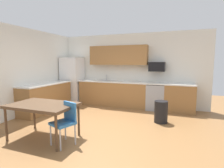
{
  "coord_description": "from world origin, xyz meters",
  "views": [
    {
      "loc": [
        1.87,
        -3.93,
        1.66
      ],
      "look_at": [
        0.0,
        1.0,
        1.0
      ],
      "focal_mm": 28.51,
      "sensor_mm": 36.0,
      "label": 1
    }
  ],
  "objects_px": {
    "chair_near_table": "(66,120)",
    "trash_bin": "(161,112)",
    "oven_range": "(156,97)",
    "dining_table": "(43,107)",
    "microwave": "(157,67)",
    "refrigerator": "(73,80)"
  },
  "relations": [
    {
      "from": "oven_range",
      "to": "chair_near_table",
      "type": "relative_size",
      "value": 1.07
    },
    {
      "from": "microwave",
      "to": "refrigerator",
      "type": "bearing_deg",
      "value": -176.89
    },
    {
      "from": "oven_range",
      "to": "dining_table",
      "type": "height_order",
      "value": "oven_range"
    },
    {
      "from": "microwave",
      "to": "trash_bin",
      "type": "xyz_separation_m",
      "value": [
        0.31,
        -1.43,
        -1.19
      ]
    },
    {
      "from": "microwave",
      "to": "dining_table",
      "type": "bearing_deg",
      "value": -120.43
    },
    {
      "from": "trash_bin",
      "to": "microwave",
      "type": "bearing_deg",
      "value": 102.24
    },
    {
      "from": "chair_near_table",
      "to": "trash_bin",
      "type": "height_order",
      "value": "chair_near_table"
    },
    {
      "from": "refrigerator",
      "to": "chair_near_table",
      "type": "xyz_separation_m",
      "value": [
        1.96,
        -3.26,
        -0.41
      ]
    },
    {
      "from": "refrigerator",
      "to": "chair_near_table",
      "type": "relative_size",
      "value": 2.15
    },
    {
      "from": "microwave",
      "to": "trash_bin",
      "type": "bearing_deg",
      "value": -77.76
    },
    {
      "from": "chair_near_table",
      "to": "trash_bin",
      "type": "distance_m",
      "value": 2.62
    },
    {
      "from": "dining_table",
      "to": "chair_near_table",
      "type": "xyz_separation_m",
      "value": [
        0.62,
        -0.07,
        -0.2
      ]
    },
    {
      "from": "refrigerator",
      "to": "oven_range",
      "type": "relative_size",
      "value": 2.01
    },
    {
      "from": "refrigerator",
      "to": "chair_near_table",
      "type": "distance_m",
      "value": 3.82
    },
    {
      "from": "dining_table",
      "to": "trash_bin",
      "type": "bearing_deg",
      "value": 40.33
    },
    {
      "from": "refrigerator",
      "to": "microwave",
      "type": "height_order",
      "value": "refrigerator"
    },
    {
      "from": "oven_range",
      "to": "dining_table",
      "type": "relative_size",
      "value": 0.65
    },
    {
      "from": "microwave",
      "to": "dining_table",
      "type": "height_order",
      "value": "microwave"
    },
    {
      "from": "dining_table",
      "to": "trash_bin",
      "type": "height_order",
      "value": "dining_table"
    },
    {
      "from": "chair_near_table",
      "to": "trash_bin",
      "type": "bearing_deg",
      "value": 50.32
    },
    {
      "from": "refrigerator",
      "to": "oven_range",
      "type": "height_order",
      "value": "refrigerator"
    },
    {
      "from": "refrigerator",
      "to": "chair_near_table",
      "type": "bearing_deg",
      "value": -59.01
    }
  ]
}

